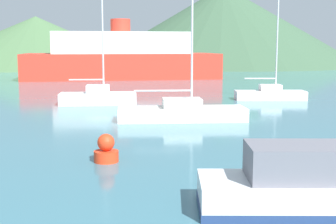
# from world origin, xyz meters

# --- Properties ---
(sailboat_inner) EXTENTS (5.36, 2.66, 8.36)m
(sailboat_inner) POSITION_xyz_m (-0.71, 27.05, 0.52)
(sailboat_inner) COLOR white
(sailboat_inner) RESTS_ON ground_plane
(sailboat_middle) EXTENTS (7.03, 3.25, 6.94)m
(sailboat_middle) POSITION_xyz_m (2.83, 18.94, 0.45)
(sailboat_middle) COLOR white
(sailboat_middle) RESTS_ON ground_plane
(sailboat_outer) EXTENTS (5.36, 2.91, 11.19)m
(sailboat_outer) POSITION_xyz_m (11.86, 26.55, 0.53)
(sailboat_outer) COLOR white
(sailboat_outer) RESTS_ON ground_plane
(ferry_distant) EXTENTS (23.80, 11.41, 7.16)m
(ferry_distant) POSITION_xyz_m (4.92, 52.56, 2.47)
(ferry_distant) COLOR red
(ferry_distant) RESTS_ON ground_plane
(buoy_marker) EXTENTS (0.85, 0.85, 0.97)m
(buoy_marker) POSITION_xyz_m (-2.22, 10.98, 0.40)
(buoy_marker) COLOR red
(buoy_marker) RESTS_ON ground_plane
(hill_east) EXTENTS (43.58, 43.58, 9.55)m
(hill_east) POSITION_xyz_m (-5.55, 90.07, 4.77)
(hill_east) COLOR #476B42
(hill_east) RESTS_ON ground_plane
(hill_far_east) EXTENTS (55.92, 55.92, 16.24)m
(hill_far_east) POSITION_xyz_m (32.37, 88.57, 8.12)
(hill_far_east) COLOR #38563D
(hill_far_east) RESTS_ON ground_plane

